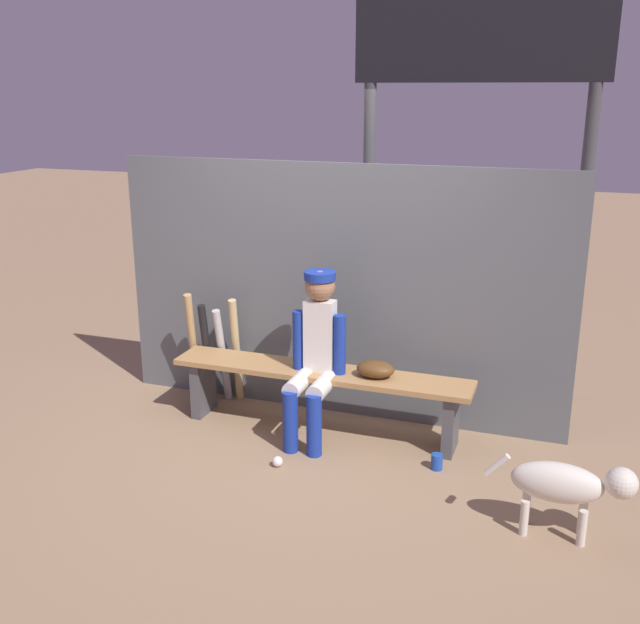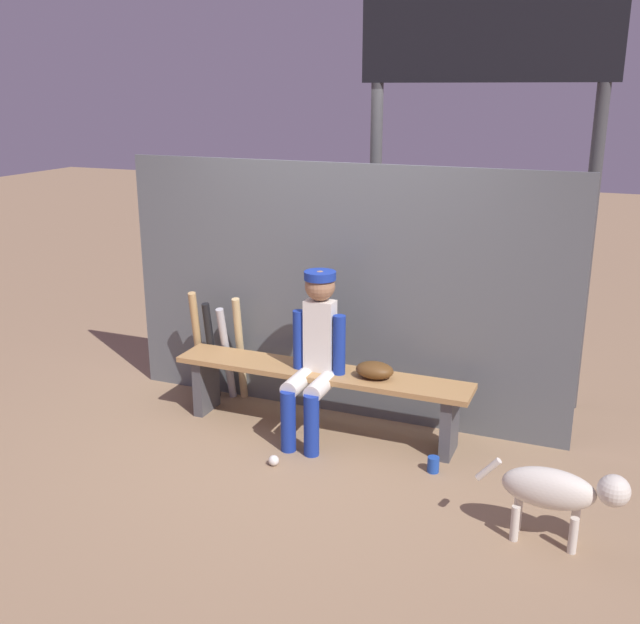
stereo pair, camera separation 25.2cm
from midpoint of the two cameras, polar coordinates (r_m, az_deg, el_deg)
ground_plane at (r=5.71m, az=-1.28°, el=-9.15°), size 30.00×30.00×0.00m
chainlink_fence at (r=5.70m, az=0.03°, el=1.50°), size 3.59×0.03×1.99m
dugout_bench at (r=5.55m, az=-1.31°, el=-5.62°), size 2.28×0.36×0.50m
player_seated at (r=5.35m, az=-1.76°, el=-3.02°), size 0.41×0.55×1.25m
baseball_glove at (r=5.36m, az=2.96°, el=-4.44°), size 0.28×0.20×0.12m
bat_wood_natural at (r=6.09m, az=-7.67°, el=-2.96°), size 0.11×0.23×0.91m
bat_aluminum_silver at (r=6.11m, az=-8.71°, el=-3.34°), size 0.07×0.23×0.82m
bat_aluminum_black at (r=6.15m, az=-9.88°, el=-3.14°), size 0.08×0.18×0.85m
bat_wood_tan at (r=6.20m, az=-10.91°, el=-2.61°), size 0.11×0.24×0.94m
baseball at (r=5.21m, az=-4.72°, el=-11.45°), size 0.07×0.07×0.07m
cup_on_ground at (r=5.20m, az=7.61°, el=-11.40°), size 0.08×0.08×0.11m
cup_on_bench at (r=5.48m, az=-0.85°, el=-4.01°), size 0.08×0.08×0.11m
scoreboard at (r=6.05m, az=11.48°, el=17.35°), size 2.23×0.27×3.68m
dog at (r=4.52m, az=17.00°, el=-12.65°), size 0.84×0.20×0.49m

